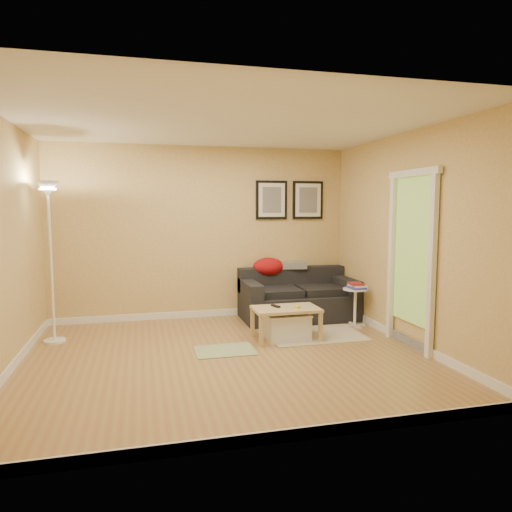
{
  "coord_description": "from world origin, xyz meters",
  "views": [
    {
      "loc": [
        -0.92,
        -5.03,
        1.69
      ],
      "look_at": [
        0.55,
        0.85,
        1.05
      ],
      "focal_mm": 32.55,
      "sensor_mm": 36.0,
      "label": 1
    }
  ],
  "objects_px": {
    "side_table": "(355,307)",
    "sofa": "(298,294)",
    "storage_bin": "(287,326)",
    "floor_lamp": "(51,267)",
    "coffee_table": "(286,324)",
    "book_stack": "(356,286)"
  },
  "relations": [
    {
      "from": "side_table",
      "to": "sofa",
      "type": "bearing_deg",
      "value": 136.16
    },
    {
      "from": "storage_bin",
      "to": "floor_lamp",
      "type": "xyz_separation_m",
      "value": [
        -2.88,
        0.59,
        0.79
      ]
    },
    {
      "from": "storage_bin",
      "to": "side_table",
      "type": "bearing_deg",
      "value": 19.55
    },
    {
      "from": "sofa",
      "to": "side_table",
      "type": "bearing_deg",
      "value": -43.84
    },
    {
      "from": "sofa",
      "to": "floor_lamp",
      "type": "relative_size",
      "value": 0.84
    },
    {
      "from": "coffee_table",
      "to": "floor_lamp",
      "type": "xyz_separation_m",
      "value": [
        -2.86,
        0.6,
        0.75
      ]
    },
    {
      "from": "sofa",
      "to": "side_table",
      "type": "distance_m",
      "value": 0.89
    },
    {
      "from": "book_stack",
      "to": "floor_lamp",
      "type": "relative_size",
      "value": 0.13
    },
    {
      "from": "side_table",
      "to": "coffee_table",
      "type": "bearing_deg",
      "value": -160.52
    },
    {
      "from": "floor_lamp",
      "to": "side_table",
      "type": "bearing_deg",
      "value": -2.62
    },
    {
      "from": "coffee_table",
      "to": "floor_lamp",
      "type": "distance_m",
      "value": 3.01
    },
    {
      "from": "storage_bin",
      "to": "sofa",
      "type": "bearing_deg",
      "value": 63.82
    },
    {
      "from": "coffee_table",
      "to": "book_stack",
      "type": "xyz_separation_m",
      "value": [
        1.18,
        0.41,
        0.38
      ]
    },
    {
      "from": "coffee_table",
      "to": "sofa",
      "type": "bearing_deg",
      "value": 62.61
    },
    {
      "from": "side_table",
      "to": "book_stack",
      "type": "height_order",
      "value": "book_stack"
    },
    {
      "from": "sofa",
      "to": "storage_bin",
      "type": "distance_m",
      "value": 1.15
    },
    {
      "from": "storage_bin",
      "to": "book_stack",
      "type": "relative_size",
      "value": 2.11
    },
    {
      "from": "storage_bin",
      "to": "floor_lamp",
      "type": "relative_size",
      "value": 0.27
    },
    {
      "from": "side_table",
      "to": "floor_lamp",
      "type": "bearing_deg",
      "value": 177.38
    },
    {
      "from": "storage_bin",
      "to": "floor_lamp",
      "type": "bearing_deg",
      "value": 168.43
    },
    {
      "from": "sofa",
      "to": "coffee_table",
      "type": "bearing_deg",
      "value": -117.03
    },
    {
      "from": "coffee_table",
      "to": "side_table",
      "type": "relative_size",
      "value": 1.54
    }
  ]
}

